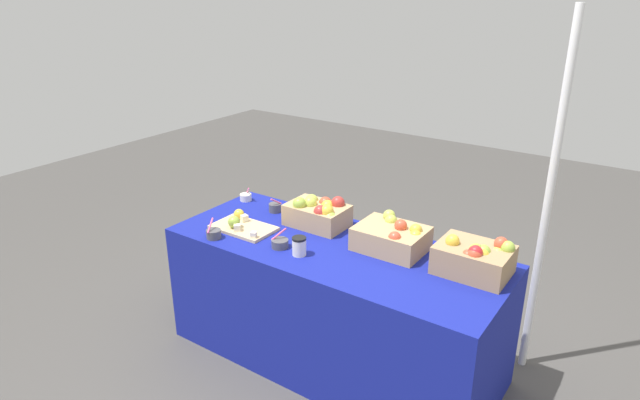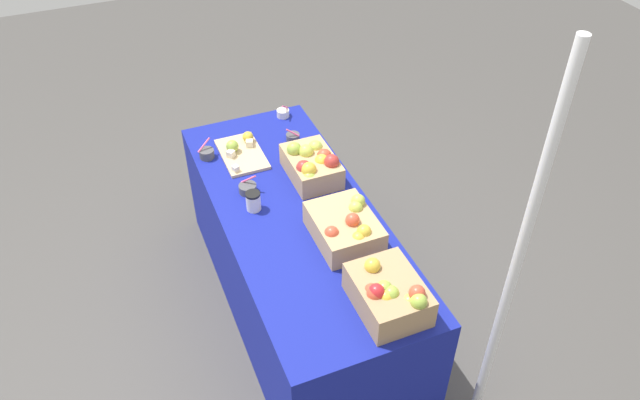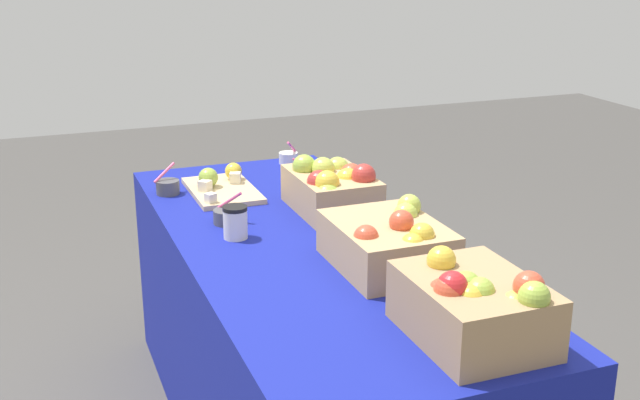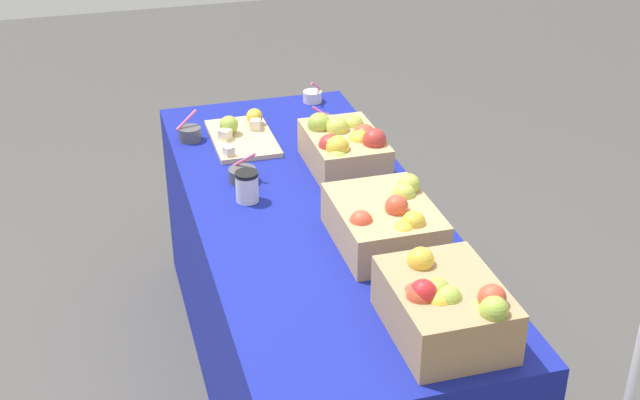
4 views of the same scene
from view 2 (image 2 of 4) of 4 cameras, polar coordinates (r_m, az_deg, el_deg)
ground_plane at (r=3.68m, az=-1.89°, el=-9.71°), size 10.00×10.00×0.00m
table at (r=3.41m, az=-2.03°, el=-5.70°), size 1.90×0.76×0.74m
apple_crate_left at (r=2.66m, az=6.30°, el=-8.58°), size 0.36×0.27×0.20m
apple_crate_middle at (r=2.96m, az=2.33°, el=-2.51°), size 0.37×0.28×0.18m
apple_crate_right at (r=3.32m, az=-0.75°, el=3.28°), size 0.36×0.24×0.18m
cutting_board_front at (r=3.55m, az=-7.28°, el=4.50°), size 0.37×0.23×0.09m
sample_bowl_near at (r=3.86m, az=-3.41°, el=7.99°), size 0.09×0.08×0.10m
sample_bowl_mid at (r=3.62m, az=-2.50°, el=5.72°), size 0.08×0.08×0.10m
sample_bowl_far at (r=3.28m, az=-6.65°, el=1.07°), size 0.09×0.10×0.10m
sample_bowl_extra at (r=3.55m, az=-10.37°, el=4.22°), size 0.08×0.09×0.11m
coffee_cup at (r=3.15m, az=-6.14°, el=-0.10°), size 0.08×0.08×0.10m
tent_pole at (r=2.61m, az=17.47°, el=-6.07°), size 0.04×0.04×2.01m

